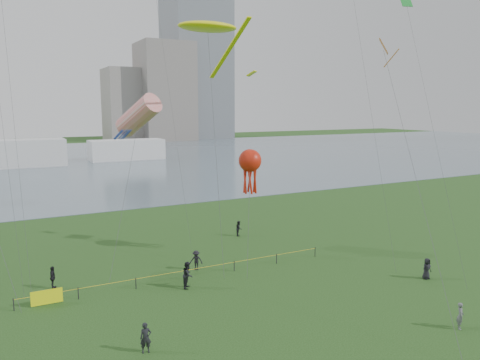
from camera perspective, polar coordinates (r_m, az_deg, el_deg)
name	(u,v)px	position (r m, az deg, el deg)	size (l,w,h in m)	color
ground_plane	(326,352)	(27.22, 10.44, -19.91)	(400.00, 400.00, 0.00)	#183812
lake	(67,162)	(120.26, -20.33, 2.10)	(400.00, 120.00, 0.08)	slate
building_mid	(165,92)	(190.73, -9.14, 10.55)	(20.00, 20.00, 38.00)	slate
building_low	(126,105)	(192.44, -13.68, 8.91)	(16.00, 18.00, 28.00)	gray
pavilion_left	(12,154)	(114.10, -26.07, 2.92)	(22.00, 8.00, 6.00)	silver
pavilion_right	(127,150)	(120.62, -13.66, 3.61)	(18.00, 7.00, 5.00)	silver
fence	(106,287)	(35.00, -16.01, -12.39)	(24.07, 0.07, 1.05)	black
kite_flyer	(460,316)	(31.69, 25.27, -14.73)	(0.59, 0.39, 1.61)	#585B60
spectator_a	(188,275)	(34.88, -6.37, -11.42)	(0.95, 0.74, 1.96)	black
spectator_b	(196,260)	(38.45, -5.36, -9.72)	(1.05, 0.60, 1.62)	black
spectator_c	(53,278)	(37.15, -21.87, -10.97)	(0.98, 0.41, 1.67)	black
spectator_d	(427,269)	(39.14, 21.81, -9.99)	(0.80, 0.52, 1.63)	black
spectator_f	(146,338)	(26.87, -11.42, -18.34)	(0.61, 0.40, 1.66)	black
spectator_g	(239,228)	(48.03, -0.13, -5.92)	(0.76, 0.59, 1.56)	black
kite_stingray	(208,27)	(43.17, -3.91, 18.06)	(5.47, 10.19, 20.45)	#3F3F42
kite_windsock	(139,115)	(42.89, -12.27, 7.70)	(6.60, 9.90, 14.30)	#3F3F42
kite_octopus	(250,162)	(40.95, 1.23, 2.25)	(4.25, 6.47, 9.43)	#3F3F42
kite_delta	(387,60)	(40.11, 17.53, 13.82)	(9.04, 15.89, 18.55)	#3F3F42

